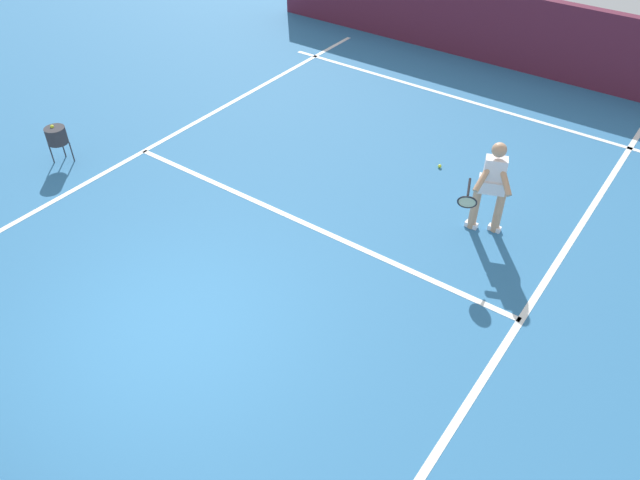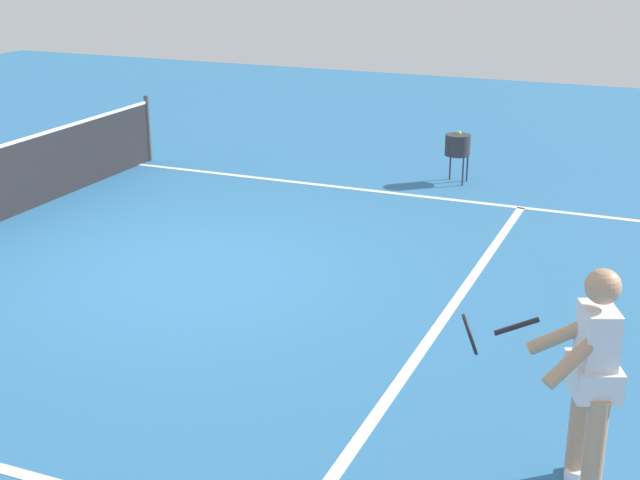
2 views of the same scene
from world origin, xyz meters
The scene contains 8 objects.
ground_plane centered at (0.00, 0.00, 0.00)m, with size 28.21×28.21×0.00m, color teal.
court_back_wall centered at (0.00, -10.55, 0.83)m, with size 12.40×0.24×1.67m, color #561E33.
baseline_marking centered at (0.00, -8.35, 0.00)m, with size 8.40×0.10×0.01m, color white.
service_line_marking centered at (0.00, -2.89, 0.00)m, with size 7.40×0.10×0.01m, color white.
sideline_right_marking centered at (3.70, 0.00, 0.00)m, with size 0.10×19.70×0.01m, color white.
tennis_player centered at (-2.46, -4.40, 0.85)m, with size 0.67×1.11×1.55m.
tennis_ball_mid centered at (-1.08, -5.63, 0.03)m, with size 0.07×0.07×0.07m, color #D1E533.
ball_hopper centered at (4.60, -1.78, 0.55)m, with size 0.36×0.36×0.74m.
Camera 1 is at (-4.81, 3.24, 6.02)m, focal length 34.33 mm.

